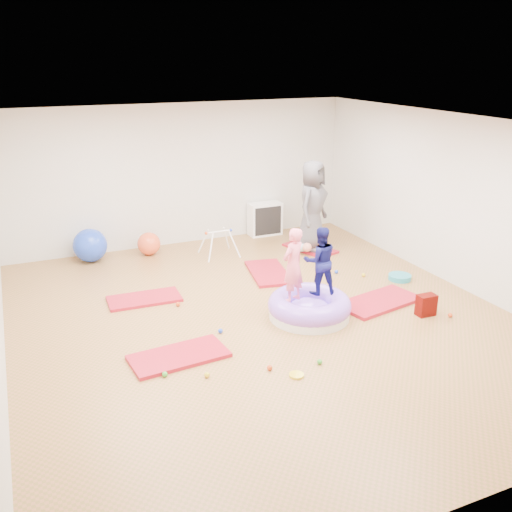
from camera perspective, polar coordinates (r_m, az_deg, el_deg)
name	(u,v)px	position (r m, az deg, el deg)	size (l,w,h in m)	color
room	(265,229)	(7.88, 0.88, 2.75)	(7.01, 8.01, 2.81)	#A5693F
gym_mat_front_left	(179,356)	(7.48, -7.72, -9.90)	(1.23, 0.62, 0.05)	#A10A2E
gym_mat_mid_left	(144,299)	(9.20, -11.11, -4.23)	(1.13, 0.56, 0.05)	#A10A2E
gym_mat_center_back	(268,273)	(10.09, 1.26, -1.67)	(1.23, 0.62, 0.05)	#A10A2E
gym_mat_right	(379,302)	(9.13, 12.21, -4.48)	(1.32, 0.66, 0.06)	#A10A2E
gym_mat_rear_right	(310,248)	(11.40, 5.43, 0.77)	(1.07, 0.54, 0.04)	#A10A2E
inflatable_cushion	(309,307)	(8.47, 5.36, -5.14)	(1.23, 1.23, 0.39)	white
child_pink	(293,262)	(8.07, 3.72, -0.60)	(0.40, 0.26, 1.10)	#FA6B88
child_navy	(320,258)	(8.38, 6.42, -0.15)	(0.50, 0.39, 1.03)	#101251
adult_caregiver	(312,205)	(11.07, 5.64, 5.05)	(0.86, 0.56, 1.75)	#4F4D53
infant	(304,246)	(11.08, 4.79, 0.98)	(0.38, 0.38, 0.22)	#B9DBF3
ball_pit_balls	(285,325)	(8.19, 2.94, -6.89)	(4.37, 2.68, 0.07)	green
exercise_ball_blue	(90,245)	(11.04, -16.26, 1.03)	(0.63, 0.63, 0.63)	blue
exercise_ball_orange	(149,244)	(11.18, -10.66, 1.22)	(0.44, 0.44, 0.44)	#EF542D
infant_play_gym	(219,239)	(10.87, -3.75, 1.67)	(0.67, 0.63, 0.51)	white
cube_shelf	(265,219)	(12.19, 0.90, 3.72)	(0.70, 0.34, 0.70)	white
balance_disc	(400,277)	(10.14, 14.18, -2.07)	(0.39, 0.39, 0.09)	teal
backpack	(426,305)	(8.85, 16.65, -4.72)	(0.28, 0.17, 0.32)	#920700
yellow_toy	(297,375)	(7.06, 4.08, -11.80)	(0.18, 0.18, 0.03)	yellow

